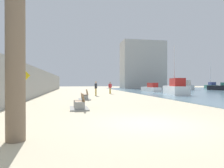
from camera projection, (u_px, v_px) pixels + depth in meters
name	position (u px, v px, depth m)	size (l,w,h in m)	color
ground_plane	(98.00, 95.00, 25.36)	(120.00, 120.00, 0.00)	beige
seawall	(37.00, 82.00, 23.95)	(0.80, 64.00, 3.30)	#9E9E99
bench_near	(79.00, 105.00, 12.03)	(1.15, 2.13, 0.98)	#9E9E99
bench_far	(85.00, 97.00, 18.80)	(1.10, 2.10, 0.98)	#9E9E99
person_walking	(96.00, 87.00, 24.24)	(0.34, 0.45, 1.78)	gold
person_standing	(110.00, 87.00, 28.79)	(0.51, 0.26, 1.70)	gold
boat_far_left	(175.00, 88.00, 26.36)	(3.39, 7.06, 6.63)	white
boat_nearest	(182.00, 86.00, 43.39)	(4.39, 5.18, 2.11)	white
boat_outer	(151.00, 88.00, 35.35)	(1.55, 5.93, 1.55)	white
boat_mid_bay	(211.00, 86.00, 55.09)	(2.72, 4.81, 7.41)	#337060
pedestrian_sign	(24.00, 83.00, 13.40)	(0.85, 0.08, 2.52)	slate
harbor_building	(143.00, 65.00, 55.83)	(12.00, 6.00, 13.17)	#ADAAA3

